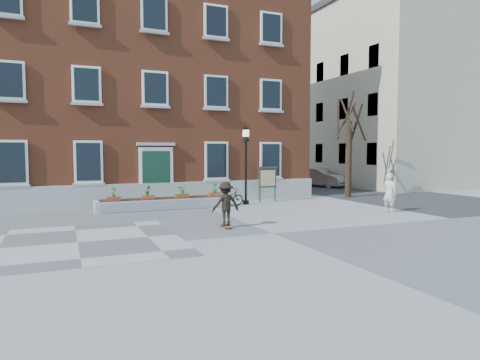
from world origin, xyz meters
name	(u,v)px	position (x,y,z in m)	size (l,w,h in m)	color
ground	(273,233)	(0.00, 0.00, 0.00)	(100.00, 100.00, 0.00)	gray
checker_patch	(78,242)	(-6.00, 1.00, 0.01)	(6.00, 6.00, 0.01)	#555558
bicycle	(228,197)	(1.16, 7.10, 0.42)	(0.56, 1.61, 0.84)	black
parked_car	(320,177)	(11.62, 14.89, 0.70)	(1.48, 4.26, 1.40)	#B2B5B7
bystander	(389,192)	(6.99, 2.37, 0.88)	(0.64, 0.42, 1.75)	silver
brick_building	(138,91)	(-2.00, 13.98, 6.30)	(18.40, 10.85, 12.60)	brown
planter_assembly	(165,203)	(-1.99, 7.18, 0.31)	(6.20, 1.12, 1.15)	#B4B4AF
bare_tree	(349,149)	(9.01, 8.01, 2.79)	(1.83, 1.83, 6.16)	#312316
side_street	(351,103)	(17.99, 19.78, 7.02)	(15.20, 36.00, 14.50)	#363638
lamp_post	(246,154)	(2.23, 7.37, 2.54)	(0.40, 0.40, 3.93)	black
notice_board	(268,178)	(3.80, 8.05, 1.26)	(1.10, 0.16, 1.87)	#18301F
skateboarder	(226,204)	(-1.06, 1.59, 0.85)	(1.03, 0.78, 1.64)	brown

